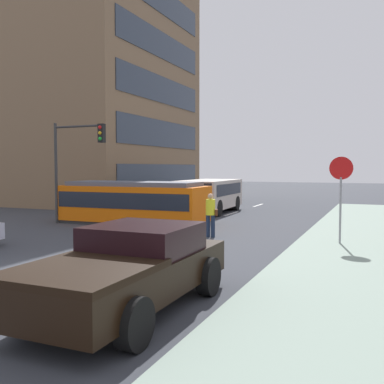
{
  "coord_description": "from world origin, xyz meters",
  "views": [
    {
      "loc": [
        7.83,
        -7.88,
        2.68
      ],
      "look_at": [
        0.87,
        8.28,
        1.67
      ],
      "focal_mm": 41.06,
      "sensor_mm": 36.0,
      "label": 1
    }
  ],
  "objects_px": {
    "pedestrian_crossing": "(211,213)",
    "parked_sedan_mid": "(137,203)",
    "traffic_light_mast": "(75,153)",
    "parked_sedan_far": "(173,196)",
    "stop_sign": "(341,182)",
    "pickup_truck_parked": "(130,268)",
    "city_bus": "(209,194)",
    "streetcar_tram": "(134,202)"
  },
  "relations": [
    {
      "from": "parked_sedan_mid",
      "to": "traffic_light_mast",
      "type": "height_order",
      "value": "traffic_light_mast"
    },
    {
      "from": "traffic_light_mast",
      "to": "streetcar_tram",
      "type": "bearing_deg",
      "value": 30.39
    },
    {
      "from": "parked_sedan_mid",
      "to": "parked_sedan_far",
      "type": "height_order",
      "value": "same"
    },
    {
      "from": "streetcar_tram",
      "to": "pickup_truck_parked",
      "type": "distance_m",
      "value": 12.73
    },
    {
      "from": "city_bus",
      "to": "parked_sedan_mid",
      "type": "bearing_deg",
      "value": -148.94
    },
    {
      "from": "streetcar_tram",
      "to": "city_bus",
      "type": "relative_size",
      "value": 1.27
    },
    {
      "from": "streetcar_tram",
      "to": "pedestrian_crossing",
      "type": "relative_size",
      "value": 4.22
    },
    {
      "from": "city_bus",
      "to": "parked_sedan_mid",
      "type": "relative_size",
      "value": 1.26
    },
    {
      "from": "pedestrian_crossing",
      "to": "traffic_light_mast",
      "type": "relative_size",
      "value": 0.35
    },
    {
      "from": "streetcar_tram",
      "to": "parked_sedan_mid",
      "type": "distance_m",
      "value": 4.53
    },
    {
      "from": "pedestrian_crossing",
      "to": "stop_sign",
      "type": "xyz_separation_m",
      "value": [
        4.72,
        -0.28,
        1.25
      ]
    },
    {
      "from": "city_bus",
      "to": "parked_sedan_far",
      "type": "height_order",
      "value": "city_bus"
    },
    {
      "from": "parked_sedan_mid",
      "to": "streetcar_tram",
      "type": "bearing_deg",
      "value": -61.46
    },
    {
      "from": "city_bus",
      "to": "traffic_light_mast",
      "type": "distance_m",
      "value": 8.68
    },
    {
      "from": "streetcar_tram",
      "to": "city_bus",
      "type": "distance_m",
      "value": 6.3
    },
    {
      "from": "pedestrian_crossing",
      "to": "stop_sign",
      "type": "relative_size",
      "value": 0.58
    },
    {
      "from": "parked_sedan_mid",
      "to": "traffic_light_mast",
      "type": "relative_size",
      "value": 0.93
    },
    {
      "from": "pedestrian_crossing",
      "to": "parked_sedan_mid",
      "type": "bearing_deg",
      "value": 137.75
    },
    {
      "from": "city_bus",
      "to": "stop_sign",
      "type": "height_order",
      "value": "stop_sign"
    },
    {
      "from": "pickup_truck_parked",
      "to": "city_bus",
      "type": "bearing_deg",
      "value": 106.36
    },
    {
      "from": "traffic_light_mast",
      "to": "stop_sign",
      "type": "bearing_deg",
      "value": -6.16
    },
    {
      "from": "pickup_truck_parked",
      "to": "stop_sign",
      "type": "bearing_deg",
      "value": 69.94
    },
    {
      "from": "parked_sedan_far",
      "to": "traffic_light_mast",
      "type": "height_order",
      "value": "traffic_light_mast"
    },
    {
      "from": "stop_sign",
      "to": "traffic_light_mast",
      "type": "relative_size",
      "value": 0.61
    },
    {
      "from": "parked_sedan_mid",
      "to": "parked_sedan_far",
      "type": "relative_size",
      "value": 1.08
    },
    {
      "from": "pedestrian_crossing",
      "to": "pickup_truck_parked",
      "type": "relative_size",
      "value": 0.33
    },
    {
      "from": "stop_sign",
      "to": "traffic_light_mast",
      "type": "distance_m",
      "value": 11.95
    },
    {
      "from": "city_bus",
      "to": "traffic_light_mast",
      "type": "xyz_separation_m",
      "value": [
        -3.76,
        -7.49,
        2.25
      ]
    },
    {
      "from": "pedestrian_crossing",
      "to": "stop_sign",
      "type": "distance_m",
      "value": 4.89
    },
    {
      "from": "pickup_truck_parked",
      "to": "parked_sedan_far",
      "type": "distance_m",
      "value": 22.8
    },
    {
      "from": "city_bus",
      "to": "pickup_truck_parked",
      "type": "xyz_separation_m",
      "value": [
        5.02,
        -17.1,
        -0.29
      ]
    },
    {
      "from": "city_bus",
      "to": "parked_sedan_far",
      "type": "xyz_separation_m",
      "value": [
        -4.2,
        3.75,
        -0.47
      ]
    },
    {
      "from": "streetcar_tram",
      "to": "pedestrian_crossing",
      "type": "bearing_deg",
      "value": -26.11
    },
    {
      "from": "streetcar_tram",
      "to": "city_bus",
      "type": "height_order",
      "value": "streetcar_tram"
    },
    {
      "from": "city_bus",
      "to": "pedestrian_crossing",
      "type": "bearing_deg",
      "value": -68.49
    },
    {
      "from": "pedestrian_crossing",
      "to": "stop_sign",
      "type": "height_order",
      "value": "stop_sign"
    },
    {
      "from": "pedestrian_crossing",
      "to": "parked_sedan_far",
      "type": "relative_size",
      "value": 0.41
    },
    {
      "from": "city_bus",
      "to": "pickup_truck_parked",
      "type": "relative_size",
      "value": 1.11
    },
    {
      "from": "parked_sedan_far",
      "to": "streetcar_tram",
      "type": "bearing_deg",
      "value": -74.46
    },
    {
      "from": "pickup_truck_parked",
      "to": "traffic_light_mast",
      "type": "relative_size",
      "value": 1.05
    },
    {
      "from": "traffic_light_mast",
      "to": "city_bus",
      "type": "bearing_deg",
      "value": 63.34
    },
    {
      "from": "pickup_truck_parked",
      "to": "parked_sedan_mid",
      "type": "distance_m",
      "value": 17.24
    }
  ]
}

